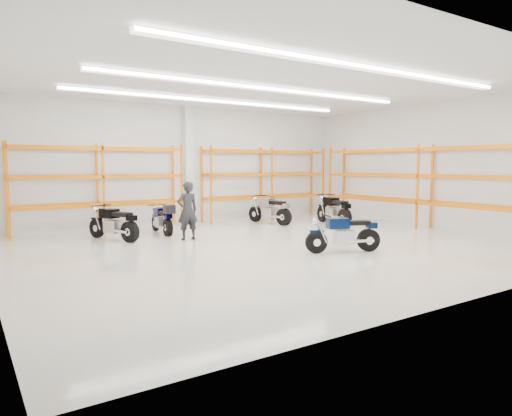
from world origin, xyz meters
TOP-DOWN VIEW (x-y plane):
  - ground at (0.00, 0.00)m, footprint 14.00×14.00m
  - room_shell at (0.00, 0.03)m, footprint 14.02×12.02m
  - motorcycle_main at (0.95, -1.77)m, footprint 1.92×0.97m
  - motorcycle_back_a at (-3.53, 3.42)m, footprint 1.03×2.01m
  - motorcycle_back_b at (-1.87, 3.78)m, footprint 0.63×1.98m
  - motorcycle_back_c at (2.60, 3.99)m, footprint 0.75×2.20m
  - motorcycle_back_d at (4.48, 2.47)m, footprint 0.90×2.29m
  - standing_man at (-1.66, 2.30)m, footprint 0.65×0.43m
  - structural_column at (0.00, 5.82)m, footprint 0.32×0.32m
  - pallet_racking_back_left at (-3.40, 5.48)m, footprint 5.67×0.87m
  - pallet_racking_back_right at (3.40, 5.48)m, footprint 5.67×0.87m
  - pallet_racking_side at (6.48, 0.00)m, footprint 0.87×9.07m

SIDE VIEW (x-z plane):
  - ground at x=0.00m, z-range 0.00..0.00m
  - motorcycle_main at x=0.95m, z-range -0.03..0.96m
  - motorcycle_back_b at x=-1.87m, z-range -0.02..1.00m
  - motorcycle_back_a at x=-3.53m, z-range -0.03..1.01m
  - motorcycle_back_c at x=2.60m, z-range -0.03..1.05m
  - motorcycle_back_d at x=4.48m, z-range -0.04..1.10m
  - standing_man at x=-1.66m, z-range 0.00..1.77m
  - pallet_racking_back_left at x=-3.40m, z-range 0.29..3.29m
  - pallet_racking_back_right at x=3.40m, z-range 0.29..3.29m
  - pallet_racking_side at x=6.48m, z-range 0.31..3.31m
  - structural_column at x=0.00m, z-range 0.00..4.50m
  - room_shell at x=0.00m, z-range 1.03..5.54m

